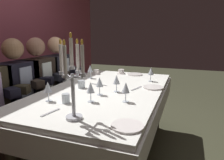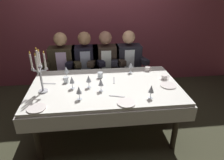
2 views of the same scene
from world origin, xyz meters
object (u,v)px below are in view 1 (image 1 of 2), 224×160
at_px(candelabra, 73,80).
at_px(wine_glass_1, 91,88).
at_px(water_tumbler_1, 66,98).
at_px(wine_glass_3, 48,88).
at_px(wine_glass_5, 100,83).
at_px(dining_table, 105,100).
at_px(dinner_plate_0, 153,87).
at_px(seated_diner_1, 16,88).
at_px(dinner_plate_1, 135,74).
at_px(wine_glass_2, 116,80).
at_px(coffee_cup_0, 96,72).
at_px(wine_glass_6, 90,69).
at_px(coffee_cup_1, 121,72).
at_px(seated_diner_2, 38,81).
at_px(wine_glass_0, 126,88).
at_px(wine_glass_4, 151,71).
at_px(water_tumbler_0, 81,84).
at_px(seated_diner_3, 57,75).
at_px(dinner_plate_2, 127,126).

relative_size(candelabra, wine_glass_1, 3.38).
bearing_deg(water_tumbler_1, wine_glass_3, 92.45).
bearing_deg(wine_glass_5, dining_table, 9.44).
relative_size(dinner_plate_0, seated_diner_1, 0.17).
xyz_separation_m(dinner_plate_1, wine_glass_2, (-0.86, -0.03, 0.11)).
xyz_separation_m(dining_table, wine_glass_5, (-0.21, -0.03, 0.23)).
distance_m(dinner_plate_0, coffee_cup_0, 0.97).
bearing_deg(wine_glass_6, dinner_plate_0, -104.38).
xyz_separation_m(wine_glass_1, coffee_cup_1, (1.23, 0.13, -0.09)).
bearing_deg(seated_diner_1, coffee_cup_0, -27.82).
distance_m(candelabra, wine_glass_2, 0.71).
bearing_deg(coffee_cup_1, dining_table, -174.10).
distance_m(wine_glass_3, seated_diner_2, 0.85).
xyz_separation_m(dining_table, coffee_cup_0, (0.67, 0.40, 0.15)).
relative_size(dinner_plate_0, wine_glass_0, 1.26).
relative_size(candelabra, wine_glass_4, 3.38).
relative_size(wine_glass_5, seated_diner_2, 0.13).
height_order(candelabra, dinner_plate_1, candelabra).
bearing_deg(wine_glass_5, water_tumbler_0, 59.71).
height_order(dinner_plate_1, seated_diner_3, seated_diner_3).
xyz_separation_m(wine_glass_2, wine_glass_6, (0.47, 0.50, 0.00)).
bearing_deg(coffee_cup_1, wine_glass_0, -160.74).
relative_size(dinner_plate_0, wine_glass_1, 1.26).
height_order(dining_table, seated_diner_3, seated_diner_3).
xyz_separation_m(wine_glass_1, water_tumbler_1, (-0.10, 0.17, -0.08)).
bearing_deg(candelabra, seated_diner_3, 38.69).
height_order(dinner_plate_1, wine_glass_6, wine_glass_6).
height_order(wine_glass_2, wine_glass_4, same).
bearing_deg(water_tumbler_1, coffee_cup_1, -1.98).
bearing_deg(seated_diner_2, wine_glass_6, -58.46).
distance_m(dining_table, wine_glass_1, 0.47).
bearing_deg(dinner_plate_2, wine_glass_6, 34.80).
distance_m(wine_glass_2, seated_diner_1, 1.06).
height_order(wine_glass_3, coffee_cup_1, wine_glass_3).
xyz_separation_m(dinner_plate_2, wine_glass_3, (0.25, 0.74, 0.11)).
relative_size(wine_glass_6, seated_diner_3, 0.13).
distance_m(wine_glass_2, wine_glass_3, 0.63).
height_order(dinner_plate_1, wine_glass_2, wine_glass_2).
bearing_deg(wine_glass_6, seated_diner_3, 83.90).
bearing_deg(wine_glass_1, coffee_cup_0, 22.24).
distance_m(wine_glass_1, seated_diner_1, 0.95).
distance_m(water_tumbler_0, seated_diner_3, 0.83).
bearing_deg(wine_glass_2, water_tumbler_1, 148.20).
relative_size(dinner_plate_0, water_tumbler_0, 2.65).
bearing_deg(wine_glass_0, wine_glass_4, -4.63).
bearing_deg(dinner_plate_1, coffee_cup_0, 104.61).
bearing_deg(wine_glass_1, water_tumbler_0, 37.74).
bearing_deg(dinner_plate_1, coffee_cup_1, 85.34).
height_order(dinner_plate_1, seated_diner_1, seated_diner_1).
bearing_deg(dinner_plate_0, dining_table, 113.45).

